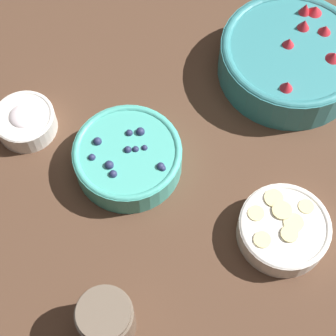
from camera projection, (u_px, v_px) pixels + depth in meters
name	position (u px, v px, depth m)	size (l,w,h in m)	color
ground_plane	(208.00, 170.00, 0.97)	(4.00, 4.00, 0.00)	#4C3323
bowl_strawberries	(291.00, 57.00, 1.03)	(0.26, 0.26, 0.09)	teal
bowl_blueberries	(128.00, 157.00, 0.95)	(0.18, 0.18, 0.06)	#47AD9E
bowl_bananas	(283.00, 229.00, 0.89)	(0.15, 0.15, 0.05)	white
bowl_cream	(25.00, 120.00, 0.99)	(0.11, 0.11, 0.05)	white
jar_chocolate	(106.00, 320.00, 0.81)	(0.08, 0.08, 0.09)	brown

